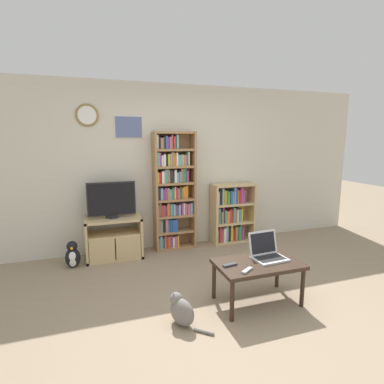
% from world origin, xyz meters
% --- Properties ---
extents(ground_plane, '(18.00, 18.00, 0.00)m').
position_xyz_m(ground_plane, '(0.00, 0.00, 0.00)').
color(ground_plane, gray).
extents(wall_back, '(6.93, 0.09, 2.60)m').
position_xyz_m(wall_back, '(-0.01, 2.12, 1.31)').
color(wall_back, beige).
rests_on(wall_back, ground_plane).
extents(tv_stand, '(0.80, 0.45, 0.61)m').
position_xyz_m(tv_stand, '(-1.00, 1.83, 0.31)').
color(tv_stand, tan).
rests_on(tv_stand, ground_plane).
extents(television, '(0.69, 0.18, 0.53)m').
position_xyz_m(television, '(-1.01, 1.84, 0.88)').
color(television, black).
rests_on(television, tv_stand).
extents(bookshelf_tall, '(0.65, 0.26, 1.87)m').
position_xyz_m(bookshelf_tall, '(-0.07, 1.96, 0.94)').
color(bookshelf_tall, '#9E754C').
rests_on(bookshelf_tall, ground_plane).
extents(bookshelf_short, '(0.74, 0.30, 1.01)m').
position_xyz_m(bookshelf_short, '(0.94, 1.94, 0.48)').
color(bookshelf_short, tan).
rests_on(bookshelf_short, ground_plane).
extents(coffee_table, '(0.90, 0.54, 0.46)m').
position_xyz_m(coffee_table, '(0.37, 0.06, 0.41)').
color(coffee_table, '#332319').
rests_on(coffee_table, ground_plane).
extents(laptop, '(0.37, 0.33, 0.28)m').
position_xyz_m(laptop, '(0.52, 0.13, 0.53)').
color(laptop, silver).
rests_on(laptop, coffee_table).
extents(remote_near_laptop, '(0.16, 0.07, 0.02)m').
position_xyz_m(remote_near_laptop, '(0.04, 0.07, 0.47)').
color(remote_near_laptop, '#38383A').
rests_on(remote_near_laptop, coffee_table).
extents(remote_far_from_laptop, '(0.16, 0.12, 0.02)m').
position_xyz_m(remote_far_from_laptop, '(0.15, -0.10, 0.47)').
color(remote_far_from_laptop, '#99999E').
rests_on(remote_far_from_laptop, coffee_table).
extents(cat, '(0.37, 0.42, 0.32)m').
position_xyz_m(cat, '(-0.53, -0.07, 0.14)').
color(cat, slate).
rests_on(cat, ground_plane).
extents(penguin_figurine, '(0.20, 0.18, 0.38)m').
position_xyz_m(penguin_figurine, '(-1.58, 1.65, 0.17)').
color(penguin_figurine, black).
rests_on(penguin_figurine, ground_plane).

